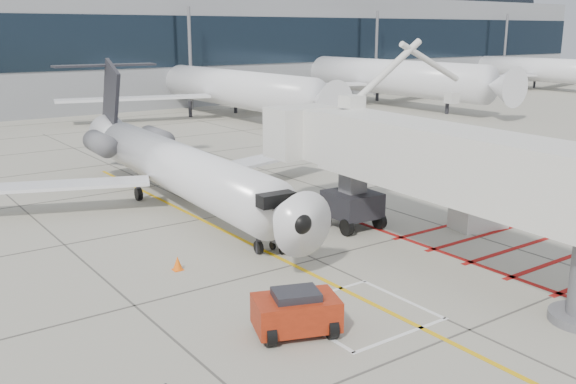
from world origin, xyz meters
TOP-DOWN VIEW (x-y plane):
  - ground_plane at (0.00, 0.00)m, footprint 260.00×260.00m
  - regional_jet at (-1.16, 12.51)m, footprint 23.82×29.23m
  - jet_bridge at (3.86, 0.64)m, footprint 9.89×19.17m
  - pushback_tug at (-4.65, -0.94)m, footprint 3.02×2.45m
  - baggage_cart at (-0.14, 5.67)m, footprint 1.67×1.08m
  - ground_power_unit at (9.12, 2.92)m, footprint 2.78×1.93m
  - cone_nose at (-5.24, 6.25)m, footprint 0.41×0.41m
  - cone_side at (2.58, 7.47)m, footprint 0.31×0.31m
  - terminal_building at (10.00, 70.00)m, footprint 180.00×28.00m
  - terminal_glass_band at (10.00, 55.95)m, footprint 180.00×0.10m
  - terminal_dome at (70.00, 70.00)m, footprint 40.00×28.00m
  - bg_aircraft_c at (19.59, 46.00)m, footprint 34.94×38.82m
  - bg_aircraft_d at (41.73, 46.00)m, footprint 38.50×42.77m
  - bg_aircraft_e at (77.44, 46.00)m, footprint 33.51×37.23m

SIDE VIEW (x-z plane):
  - ground_plane at x=0.00m, z-range 0.00..0.00m
  - cone_side at x=2.58m, z-range 0.00..0.43m
  - cone_nose at x=-5.24m, z-range 0.00..0.57m
  - baggage_cart at x=-0.14m, z-range 0.00..1.03m
  - pushback_tug at x=-4.65m, z-range 0.00..1.52m
  - ground_power_unit at x=9.12m, z-range 0.00..2.02m
  - regional_jet at x=-1.16m, z-range 0.00..7.31m
  - jet_bridge at x=3.86m, z-range 0.00..7.48m
  - bg_aircraft_e at x=77.44m, z-range 0.00..11.17m
  - bg_aircraft_c at x=19.59m, z-range 0.00..11.65m
  - bg_aircraft_d at x=41.73m, z-range 0.00..12.83m
  - terminal_building at x=10.00m, z-range 0.00..14.00m
  - terminal_glass_band at x=10.00m, z-range 5.00..11.00m
  - terminal_dome at x=70.00m, z-range 0.00..28.00m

